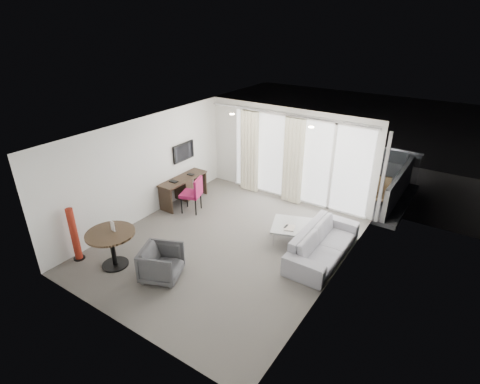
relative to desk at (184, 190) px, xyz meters
The scene contains 28 objects.
floor 2.53m from the desk, 26.55° to the right, with size 5.00×6.00×0.00m, color #5B5650.
ceiling 3.36m from the desk, 26.55° to the right, with size 5.00×6.00×0.00m, color white.
wall_left 1.48m from the desk, 103.18° to the right, with size 0.00×6.00×2.60m, color silver.
wall_right 4.96m from the desk, 13.28° to the right, with size 0.00×6.00×2.60m, color silver.
wall_front 4.78m from the desk, 61.48° to the right, with size 5.00×0.00×2.60m, color silver.
window_panel 3.26m from the desk, 36.34° to the left, with size 4.00×0.02×2.38m, color white, non-canonical shape.
window_frame 3.25m from the desk, 36.11° to the left, with size 4.10×0.06×2.44m, color white, non-canonical shape.
curtain_left 2.19m from the desk, 57.41° to the left, with size 0.60×0.20×2.38m, color beige, non-canonical shape.
curtain_right 3.13m from the desk, 34.37° to the left, with size 0.60×0.20×2.38m, color beige, non-canonical shape.
curtain_track 3.50m from the desk, 37.25° to the left, with size 4.80×0.04×0.04m, color #B2B2B7, non-canonical shape.
downlight_a 2.64m from the desk, 19.80° to the left, with size 0.12×0.12×0.02m, color #FFE0B2.
downlight_b 4.12m from the desk, ahead, with size 0.12×0.12×0.02m, color #FFE0B2.
desk is the anchor object (origin of this frame).
tv 1.06m from the desk, 123.17° to the left, with size 0.05×0.80×0.50m, color black, non-canonical shape.
desk_chair 0.62m from the desk, 30.17° to the right, with size 0.53×0.50×0.97m, color maroon, non-canonical shape.
round_table 3.15m from the desk, 76.23° to the right, with size 1.00×1.00×0.80m, color #3A2919, non-canonical shape.
menu_card 3.08m from the desk, 75.88° to the right, with size 0.12×0.02×0.22m, color white, non-canonical shape.
red_lamp 3.35m from the desk, 91.54° to the right, with size 0.24×0.24×1.22m, color maroon.
tub_armchair 3.37m from the desk, 56.08° to the right, with size 0.74×0.76×0.69m, color #3C3C3F.
coffee_table 3.42m from the desk, ahead, with size 0.89×0.89×0.40m, color gray, non-canonical shape.
remote 3.35m from the desk, ahead, with size 0.05×0.15×0.02m, color black, non-canonical shape.
magazine 3.44m from the desk, ahead, with size 0.21×0.26×0.02m, color gray, non-canonical shape.
sofa 4.29m from the desk, ahead, with size 2.26×0.88×0.66m, color #93919A.
terrace_slab 4.25m from the desk, 53.11° to the left, with size 5.60×3.00×0.12m, color #4D4D50.
rattan_chair_a 4.45m from the desk, 37.34° to the left, with size 0.51×0.51×0.75m, color brown, non-canonical shape.
rattan_chair_b 5.48m from the desk, 32.75° to the left, with size 0.50×0.50×0.73m, color brown, non-canonical shape.
rattan_table 5.30m from the desk, 41.73° to the left, with size 0.53×0.53×0.53m, color brown, non-canonical shape.
balustrade 5.46m from the desk, 62.29° to the left, with size 5.50×0.06×1.05m, color #B2B2B7, non-canonical shape.
Camera 1 is at (4.32, -5.88, 4.83)m, focal length 28.00 mm.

